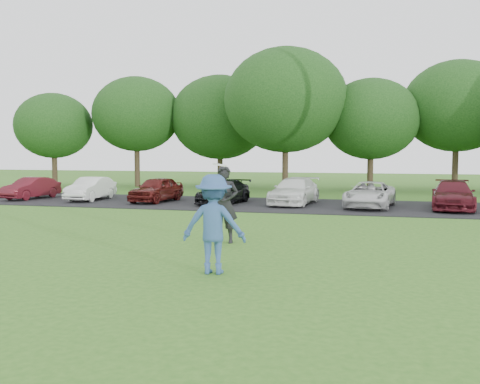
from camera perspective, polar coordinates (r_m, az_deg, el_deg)
name	(u,v)px	position (r m, az deg, el deg)	size (l,w,h in m)	color
ground	(197,266)	(11.38, -4.61, -7.85)	(100.00, 100.00, 0.00)	#30671D
parking_lot	(295,205)	(23.89, 5.90, -1.40)	(32.00, 6.50, 0.03)	black
frisbee_player	(214,224)	(10.52, -2.82, -3.42)	(1.32, 0.84, 2.18)	#33568F
camera_bystander	(224,204)	(14.02, -1.68, -1.32)	(0.77, 0.54, 2.03)	black
parked_cars	(328,193)	(23.61, 9.36, -0.10)	(28.59, 4.71, 1.18)	#59131D
tree_row	(346,110)	(33.40, 11.24, 8.58)	(42.39, 9.85, 8.64)	#38281C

